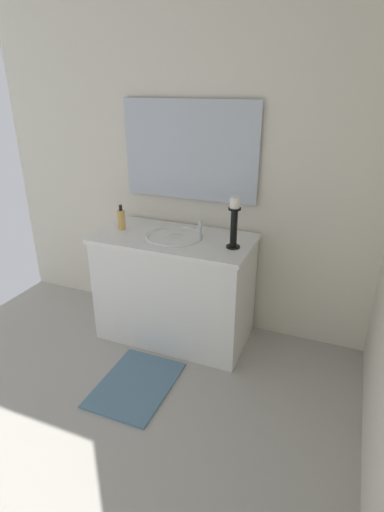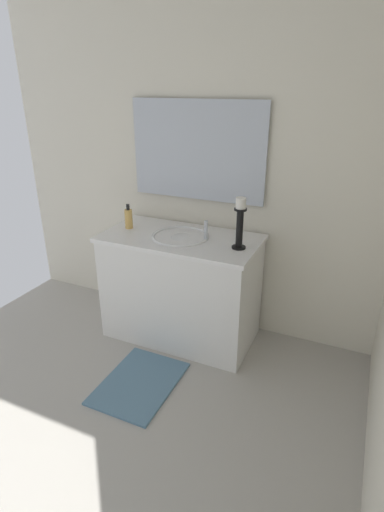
{
  "view_description": "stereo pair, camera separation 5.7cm",
  "coord_description": "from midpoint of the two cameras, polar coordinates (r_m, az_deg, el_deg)",
  "views": [
    {
      "loc": [
        1.18,
        1.19,
        1.78
      ],
      "look_at": [
        -0.19,
        0.64,
        1.13
      ],
      "focal_mm": 28.07,
      "sensor_mm": 36.0,
      "label": 1
    },
    {
      "loc": [
        1.16,
        1.25,
        1.78
      ],
      "look_at": [
        -0.19,
        0.64,
        1.13
      ],
      "focal_mm": 28.07,
      "sensor_mm": 36.0,
      "label": 2
    }
  ],
  "objects": [
    {
      "name": "wall_left",
      "position": [
        2.99,
        -2.55,
        12.82
      ],
      "size": [
        0.04,
        2.94,
        2.45
      ],
      "primitive_type": "cube",
      "color": "silver",
      "rests_on": "ground"
    },
    {
      "name": "vanity_cabinet",
      "position": [
        2.94,
        -2.98,
        -4.5
      ],
      "size": [
        0.58,
        1.11,
        0.8
      ],
      "color": "white",
      "rests_on": "ground"
    },
    {
      "name": "mirror",
      "position": [
        2.88,
        -0.97,
        14.73
      ],
      "size": [
        0.02,
        1.0,
        0.68
      ],
      "primitive_type": "cube",
      "color": "silver"
    },
    {
      "name": "sink_basin",
      "position": [
        2.79,
        -3.12,
        2.02
      ],
      "size": [
        0.4,
        0.4,
        0.24
      ],
      "color": "white",
      "rests_on": "vanity_cabinet"
    },
    {
      "name": "candle_holder_tall",
      "position": [
        2.54,
        5.37,
        4.9
      ],
      "size": [
        0.09,
        0.09,
        0.33
      ],
      "color": "black",
      "rests_on": "vanity_cabinet"
    },
    {
      "name": "bath_mat",
      "position": [
        2.71,
        -8.63,
        -17.65
      ],
      "size": [
        0.6,
        0.44,
        0.02
      ],
      "primitive_type": "cube",
      "color": "slate",
      "rests_on": "ground"
    },
    {
      "name": "soap_bottle",
      "position": [
        2.95,
        -10.59,
        5.18
      ],
      "size": [
        0.06,
        0.06,
        0.18
      ],
      "color": "#E5B259",
      "rests_on": "vanity_cabinet"
    },
    {
      "name": "floor",
      "position": [
        2.46,
        -17.98,
        -24.54
      ],
      "size": [
        2.99,
        2.94,
        0.02
      ],
      "primitive_type": "cube",
      "color": "#B2ADA3",
      "rests_on": "ground"
    }
  ]
}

